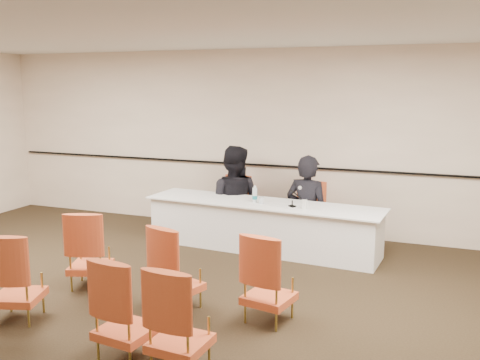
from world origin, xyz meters
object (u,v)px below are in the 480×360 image
(panelist_main, at_px, (307,216))
(panelist_second, at_px, (233,205))
(drinking_glass, at_px, (261,200))
(aud_chair_front_mid, at_px, (177,267))
(panel_table, at_px, (262,226))
(coffee_cup, at_px, (304,205))
(panelist_second_chair, at_px, (233,206))
(panelist_main_chair, at_px, (307,214))
(aud_chair_front_left, at_px, (90,249))
(aud_chair_back_right, at_px, (180,318))
(aud_chair_front_right, at_px, (269,277))
(water_bottle, at_px, (255,194))
(aud_chair_back_mid, at_px, (126,307))
(aud_chair_back_left, at_px, (17,276))
(microphone, at_px, (292,197))

(panelist_main, height_order, panelist_second, panelist_second)
(drinking_glass, height_order, aud_chair_front_mid, aud_chair_front_mid)
(panel_table, bearing_deg, coffee_cup, -11.31)
(panel_table, xyz_separation_m, panelist_second_chair, (-0.70, 0.59, 0.12))
(panelist_main_chair, height_order, aud_chair_front_left, same)
(aud_chair_back_right, bearing_deg, drinking_glass, 100.96)
(aud_chair_front_right, bearing_deg, water_bottle, 123.66)
(panelist_second, xyz_separation_m, drinking_glass, (0.72, -0.68, 0.26))
(panelist_main_chair, distance_m, aud_chair_back_right, 4.00)
(coffee_cup, bearing_deg, panelist_main_chair, 100.72)
(panel_table, relative_size, panelist_second, 1.85)
(aud_chair_front_right, bearing_deg, aud_chair_back_mid, -118.39)
(aud_chair_front_left, bearing_deg, aud_chair_front_mid, -28.15)
(water_bottle, bearing_deg, panelist_main_chair, 37.89)
(panelist_main, height_order, aud_chair_front_left, panelist_main)
(panelist_second, distance_m, aud_chair_back_mid, 4.11)
(aud_chair_front_right, relative_size, aud_chair_back_mid, 1.00)
(aud_chair_back_right, bearing_deg, aud_chair_back_left, 175.38)
(aud_chair_back_mid, bearing_deg, aud_chair_front_right, 57.89)
(panelist_second_chair, relative_size, aud_chair_back_left, 1.00)
(aud_chair_back_left, bearing_deg, aud_chair_front_mid, 12.33)
(panelist_main, relative_size, drinking_glass, 18.78)
(panel_table, bearing_deg, aud_chair_back_mid, -87.58)
(aud_chair_front_mid, relative_size, aud_chair_back_left, 1.00)
(panelist_second, bearing_deg, aud_chair_front_mid, 94.49)
(aud_chair_front_mid, relative_size, aud_chair_back_right, 1.00)
(aud_chair_front_mid, bearing_deg, aud_chair_back_mid, -69.08)
(water_bottle, xyz_separation_m, aud_chair_back_right, (0.58, -3.48, -0.36))
(microphone, bearing_deg, coffee_cup, 7.31)
(panelist_main_chair, height_order, aud_chair_back_mid, same)
(panelist_main, relative_size, panelist_second, 0.97)
(microphone, bearing_deg, aud_chair_back_right, -62.78)
(panelist_main_chair, xyz_separation_m, drinking_glass, (-0.54, -0.59, 0.29))
(panel_table, height_order, aud_chair_front_right, aud_chair_front_right)
(panelist_main, xyz_separation_m, panelist_main_chair, (0.00, 0.00, 0.03))
(drinking_glass, distance_m, aud_chair_front_left, 2.56)
(panelist_main_chair, distance_m, aud_chair_back_mid, 4.03)
(panel_table, relative_size, aud_chair_back_right, 3.75)
(panelist_main, relative_size, panelist_main_chair, 1.98)
(panelist_second_chair, height_order, microphone, microphone)
(aud_chair_back_mid, height_order, aud_chair_back_right, same)
(aud_chair_front_mid, height_order, aud_chair_back_left, same)
(water_bottle, bearing_deg, aud_chair_front_left, -121.82)
(water_bottle, relative_size, aud_chair_front_mid, 0.26)
(aud_chair_back_left, xyz_separation_m, aud_chair_back_mid, (1.49, -0.26, 0.00))
(aud_chair_front_mid, height_order, aud_chair_back_right, same)
(aud_chair_back_left, height_order, aud_chair_back_mid, same)
(panel_table, distance_m, coffee_cup, 0.82)
(microphone, distance_m, aud_chair_back_left, 3.74)
(aud_chair_back_left, bearing_deg, microphone, 38.06)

